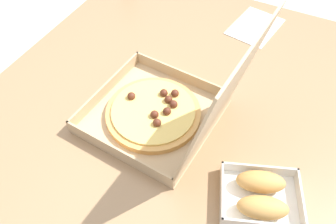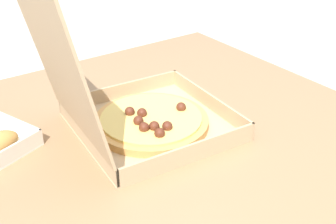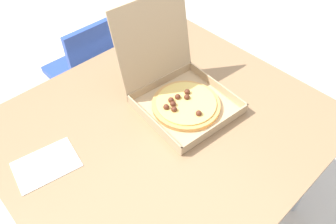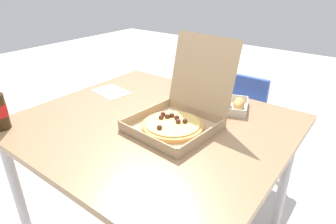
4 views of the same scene
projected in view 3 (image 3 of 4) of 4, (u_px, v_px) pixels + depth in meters
ground_plane at (165, 211)px, 1.80m from camera, size 10.00×10.00×0.00m
dining_table at (165, 134)px, 1.31m from camera, size 1.20×1.07×0.75m
chair at (93, 69)px, 1.90m from camera, size 0.40×0.40×0.83m
pizza_box_open at (180, 92)px, 1.29m from camera, size 0.37×0.44×0.38m
bread_side_box at (150, 52)px, 1.52m from camera, size 0.21×0.23×0.06m
paper_menu at (46, 165)px, 1.12m from camera, size 0.23×0.18×0.00m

